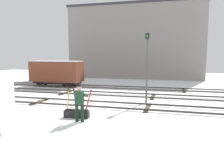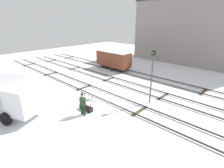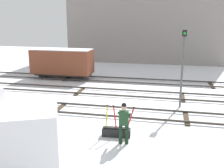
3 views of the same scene
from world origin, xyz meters
TOP-DOWN VIEW (x-y plane):
  - ground_plane at (0.00, 0.00)m, footprint 60.00×60.00m
  - track_main_line at (0.00, 0.00)m, footprint 44.00×1.94m
  - track_siding_near at (0.00, 3.70)m, footprint 44.00×1.94m
  - track_siding_far at (0.00, 7.41)m, footprint 44.00×1.94m
  - switch_lever_frame at (0.35, -2.75)m, footprint 1.43×0.44m
  - rail_worker at (0.78, -3.34)m, footprint 0.57×0.70m
  - signal_post at (3.25, 1.80)m, footprint 0.24×0.32m
  - apartment_building at (-0.21, 19.59)m, footprint 18.27×6.93m
  - freight_car_back_track at (-6.28, 7.41)m, footprint 5.10×1.98m
  - perched_bird_roof_left at (-8.19, 19.82)m, footprint 0.27×0.25m

SIDE VIEW (x-z plane):
  - ground_plane at x=0.00m, z-range 0.00..0.00m
  - track_main_line at x=0.00m, z-range 0.02..0.20m
  - track_siding_near at x=0.00m, z-range 0.02..0.20m
  - track_siding_far at x=0.00m, z-range 0.02..0.20m
  - switch_lever_frame at x=0.35m, z-range -0.48..0.97m
  - rail_worker at x=0.78m, z-range 0.12..1.90m
  - freight_car_back_track at x=-6.28m, z-range 0.18..2.71m
  - signal_post at x=3.25m, z-range 0.45..4.90m
  - apartment_building at x=-0.21m, z-range 0.01..9.91m
  - perched_bird_roof_left at x=-8.19m, z-range 9.90..10.03m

